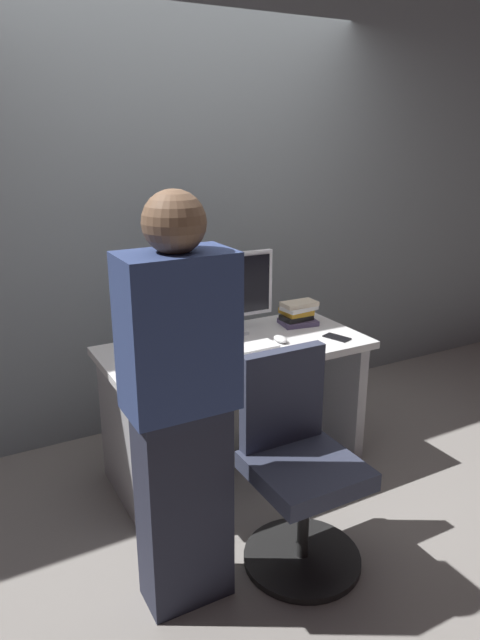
{
  "coord_description": "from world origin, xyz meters",
  "views": [
    {
      "loc": [
        -1.34,
        -2.51,
        1.81
      ],
      "look_at": [
        0.0,
        -0.05,
        0.89
      ],
      "focal_mm": 32.17,
      "sensor_mm": 36.0,
      "label": 1
    }
  ],
  "objects": [
    {
      "name": "monitor",
      "position": [
        0.04,
        0.16,
        1.0
      ],
      "size": [
        0.54,
        0.15,
        0.46
      ],
      "color": "silver",
      "rests_on": "desk"
    },
    {
      "name": "person_at_desk",
      "position": [
        -0.62,
        -0.73,
        0.84
      ],
      "size": [
        0.4,
        0.24,
        1.64
      ],
      "color": "#262838",
      "rests_on": "ground"
    },
    {
      "name": "mouse",
      "position": [
        0.23,
        -0.08,
        0.76
      ],
      "size": [
        0.06,
        0.1,
        0.03
      ],
      "primitive_type": "ellipsoid",
      "color": "white",
      "rests_on": "desk"
    },
    {
      "name": "keyboard",
      "position": [
        -0.04,
        -0.11,
        0.75
      ],
      "size": [
        0.43,
        0.14,
        0.02
      ],
      "primitive_type": "cube",
      "rotation": [
        0.0,
        0.0,
        0.01
      ],
      "color": "white",
      "rests_on": "desk"
    },
    {
      "name": "book_stack",
      "position": [
        0.48,
        0.12,
        0.81
      ],
      "size": [
        0.22,
        0.18,
        0.14
      ],
      "color": "#594C72",
      "rests_on": "desk"
    },
    {
      "name": "desk",
      "position": [
        0.0,
        0.0,
        0.51
      ],
      "size": [
        1.41,
        0.67,
        0.74
      ],
      "color": "white",
      "rests_on": "ground"
    },
    {
      "name": "cell_phone",
      "position": [
        0.53,
        -0.18,
        0.75
      ],
      "size": [
        0.11,
        0.16,
        0.01
      ],
      "primitive_type": "cube",
      "rotation": [
        0.0,
        0.0,
        0.33
      ],
      "color": "black",
      "rests_on": "desk"
    },
    {
      "name": "wall_back",
      "position": [
        0.0,
        0.79,
        1.5
      ],
      "size": [
        6.4,
        0.1,
        3.0
      ],
      "primitive_type": "cube",
      "color": "gray",
      "rests_on": "ground"
    },
    {
      "name": "ground_plane",
      "position": [
        0.0,
        0.0,
        0.0
      ],
      "size": [
        9.0,
        9.0,
        0.0
      ],
      "primitive_type": "plane",
      "color": "gray"
    },
    {
      "name": "office_chair",
      "position": [
        -0.1,
        -0.75,
        0.43
      ],
      "size": [
        0.52,
        0.52,
        0.94
      ],
      "color": "black",
      "rests_on": "ground"
    },
    {
      "name": "cup_near_keyboard",
      "position": [
        -0.41,
        -0.1,
        0.79
      ],
      "size": [
        0.07,
        0.07,
        0.09
      ],
      "primitive_type": "cylinder",
      "color": "white",
      "rests_on": "desk"
    }
  ]
}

